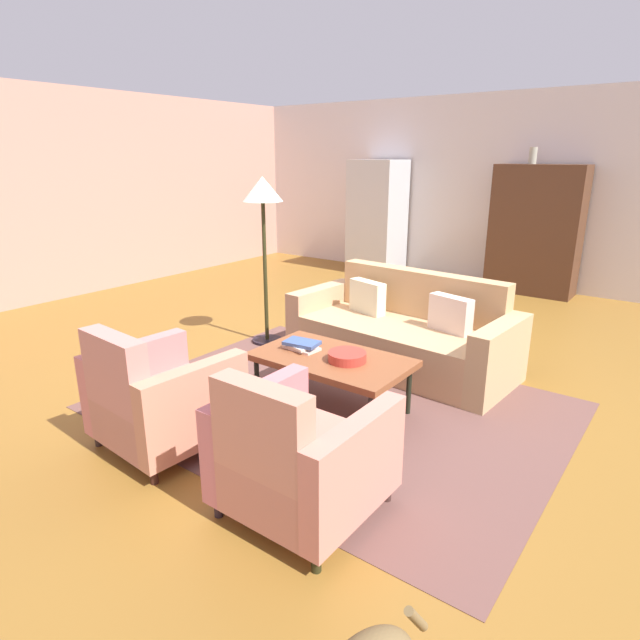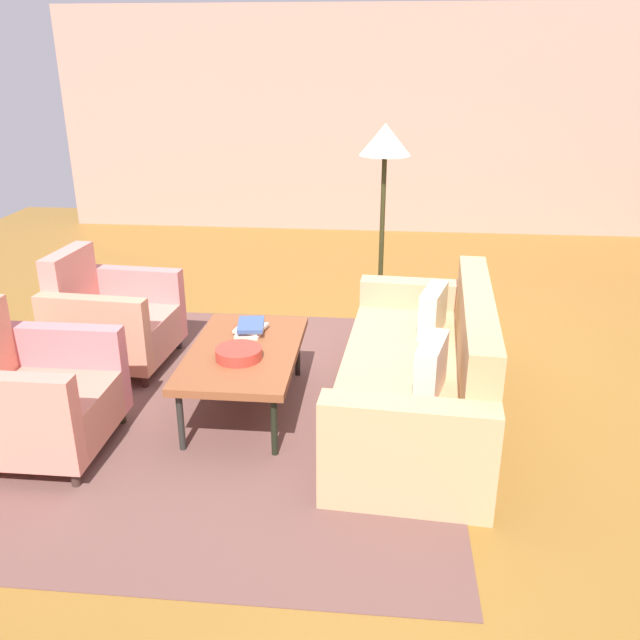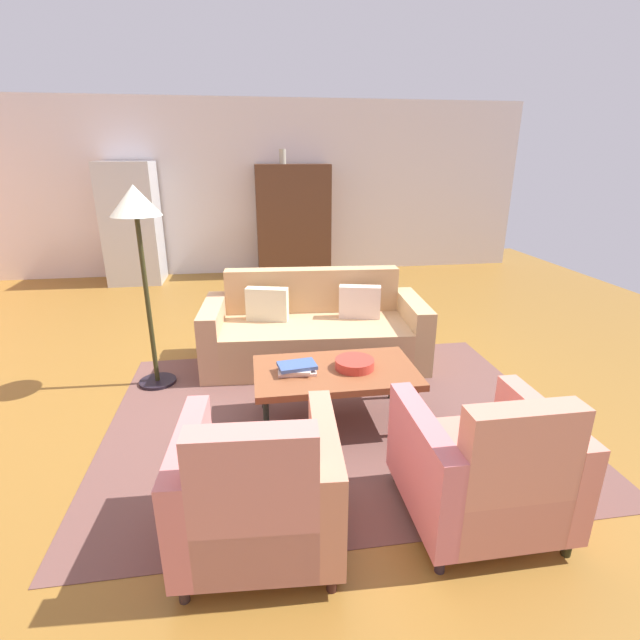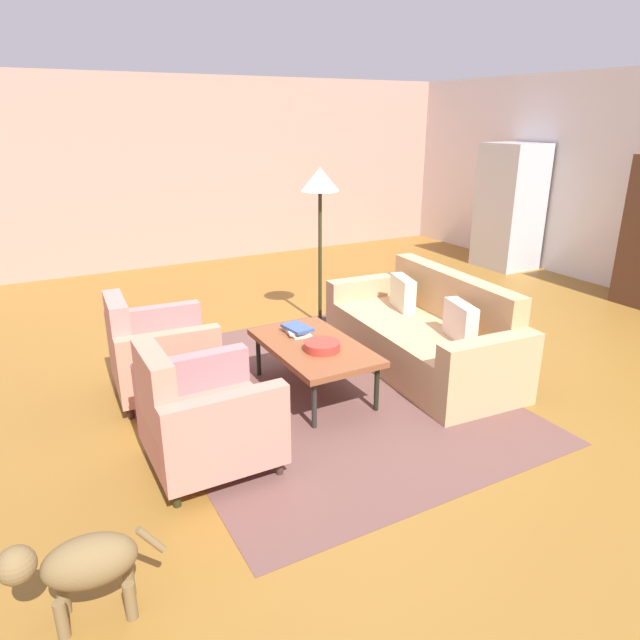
# 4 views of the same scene
# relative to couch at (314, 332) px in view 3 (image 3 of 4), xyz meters

# --- Properties ---
(ground_plane) EXTENTS (11.01, 11.01, 0.00)m
(ground_plane) POSITION_rel_couch_xyz_m (-0.43, -0.34, -0.29)
(ground_plane) COLOR brown
(wall_back) EXTENTS (9.17, 0.12, 2.80)m
(wall_back) POSITION_rel_couch_xyz_m (-0.43, 3.90, 1.11)
(wall_back) COLOR silver
(wall_back) RESTS_ON ground
(area_rug) EXTENTS (3.40, 2.60, 0.01)m
(area_rug) POSITION_rel_couch_xyz_m (-0.01, -1.14, -0.28)
(area_rug) COLOR brown
(area_rug) RESTS_ON ground
(couch) EXTENTS (2.16, 1.05, 0.86)m
(couch) POSITION_rel_couch_xyz_m (0.00, 0.00, 0.00)
(couch) COLOR tan
(couch) RESTS_ON ground
(coffee_table) EXTENTS (1.20, 0.70, 0.44)m
(coffee_table) POSITION_rel_couch_xyz_m (-0.01, -1.19, 0.11)
(coffee_table) COLOR black
(coffee_table) RESTS_ON ground
(armchair_left) EXTENTS (0.85, 0.85, 0.88)m
(armchair_left) POSITION_rel_couch_xyz_m (-0.61, -2.35, 0.06)
(armchair_left) COLOR #2B2023
(armchair_left) RESTS_ON ground
(armchair_right) EXTENTS (0.80, 0.80, 0.88)m
(armchair_right) POSITION_rel_couch_xyz_m (0.59, -2.35, 0.06)
(armchair_right) COLOR #2E2614
(armchair_right) RESTS_ON ground
(fruit_bowl) EXTENTS (0.29, 0.29, 0.07)m
(fruit_bowl) POSITION_rel_couch_xyz_m (0.14, -1.19, 0.18)
(fruit_bowl) COLOR #B3352A
(fruit_bowl) RESTS_ON coffee_table
(book_stack) EXTENTS (0.29, 0.22, 0.07)m
(book_stack) POSITION_rel_couch_xyz_m (-0.29, -1.19, 0.18)
(book_stack) COLOR beige
(book_stack) RESTS_ON coffee_table
(cabinet) EXTENTS (1.20, 0.51, 1.80)m
(cabinet) POSITION_rel_couch_xyz_m (0.16, 3.56, 0.61)
(cabinet) COLOR #4D2E1E
(cabinet) RESTS_ON ground
(vase_tall) EXTENTS (0.11, 0.11, 0.22)m
(vase_tall) POSITION_rel_couch_xyz_m (0.01, 3.55, 1.62)
(vase_tall) COLOR #A8A792
(vase_tall) RESTS_ON cabinet
(refrigerator) EXTENTS (0.80, 0.73, 1.85)m
(refrigerator) POSITION_rel_couch_xyz_m (-2.38, 3.45, 0.64)
(refrigerator) COLOR #B7BABF
(refrigerator) RESTS_ON ground
(floor_lamp) EXTENTS (0.40, 0.40, 1.72)m
(floor_lamp) POSITION_rel_couch_xyz_m (-1.46, -0.32, 1.16)
(floor_lamp) COLOR black
(floor_lamp) RESTS_ON ground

